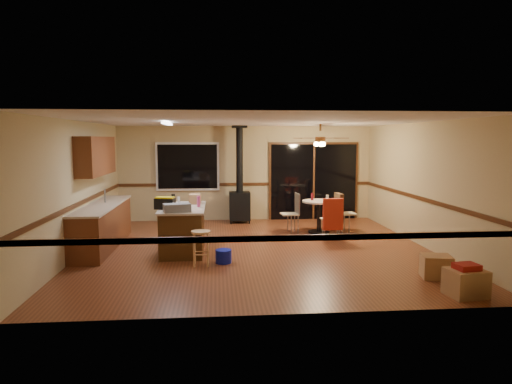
{
  "coord_description": "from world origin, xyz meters",
  "views": [
    {
      "loc": [
        -0.83,
        -9.11,
        2.25
      ],
      "look_at": [
        0.0,
        0.3,
        1.15
      ],
      "focal_mm": 32.0,
      "sensor_mm": 36.0,
      "label": 1
    }
  ],
  "objects": [
    {
      "name": "glass_red",
      "position": [
        1.48,
        1.63,
        0.87
      ],
      "size": [
        0.07,
        0.07,
        0.17
      ],
      "primitive_type": "cylinder",
      "rotation": [
        0.0,
        0.0,
        -0.15
      ],
      "color": "#590C14",
      "rests_on": "dining_table"
    },
    {
      "name": "dining_table",
      "position": [
        1.63,
        1.53,
        0.53
      ],
      "size": [
        0.81,
        0.81,
        0.78
      ],
      "color": "black",
      "rests_on": "ground"
    },
    {
      "name": "toolbox_grey",
      "position": [
        -1.56,
        -0.61,
        0.98
      ],
      "size": [
        0.54,
        0.39,
        0.15
      ],
      "primitive_type": "cube",
      "rotation": [
        0.0,
        0.0,
        0.26
      ],
      "color": "slate",
      "rests_on": "kitchen_island"
    },
    {
      "name": "wall_right",
      "position": [
        3.5,
        0.0,
        1.3
      ],
      "size": [
        0.0,
        7.0,
        7.0
      ],
      "primitive_type": "plane",
      "rotation": [
        1.57,
        0.0,
        -1.57
      ],
      "color": "tan",
      "rests_on": "ground"
    },
    {
      "name": "ceiling_fan",
      "position": [
        1.63,
        1.53,
        2.21
      ],
      "size": [
        0.24,
        0.24,
        0.55
      ],
      "color": "brown",
      "rests_on": "ceiling"
    },
    {
      "name": "box_under_window",
      "position": [
        -1.74,
        3.1,
        0.18
      ],
      "size": [
        0.52,
        0.45,
        0.36
      ],
      "primitive_type": "cube",
      "rotation": [
        0.0,
        0.0,
        -0.2
      ],
      "color": "#9D7045",
      "rests_on": "floor"
    },
    {
      "name": "box_on_island",
      "position": [
        -1.27,
        0.45,
        1.0
      ],
      "size": [
        0.25,
        0.32,
        0.2
      ],
      "primitive_type": "cube",
      "rotation": [
        0.0,
        0.0,
        -0.11
      ],
      "color": "#9D7045",
      "rests_on": "kitchen_island"
    },
    {
      "name": "floor",
      "position": [
        0.0,
        0.0,
        0.0
      ],
      "size": [
        7.0,
        7.0,
        0.0
      ],
      "primitive_type": "plane",
      "color": "brown",
      "rests_on": "ground"
    },
    {
      "name": "bar_stool",
      "position": [
        -1.11,
        -1.09,
        0.31
      ],
      "size": [
        0.37,
        0.37,
        0.63
      ],
      "primitive_type": "cylinder",
      "rotation": [
        0.0,
        0.0,
        -0.07
      ],
      "color": "tan",
      "rests_on": "floor"
    },
    {
      "name": "toolbox_black",
      "position": [
        -1.82,
        -0.25,
        1.0
      ],
      "size": [
        0.41,
        0.28,
        0.21
      ],
      "primitive_type": "cube",
      "rotation": [
        0.0,
        0.0,
        -0.24
      ],
      "color": "black",
      "rests_on": "kitchen_island"
    },
    {
      "name": "wall_left",
      "position": [
        -3.5,
        0.0,
        1.3
      ],
      "size": [
        0.0,
        7.0,
        7.0
      ],
      "primitive_type": "plane",
      "rotation": [
        1.57,
        0.0,
        1.57
      ],
      "color": "tan",
      "rests_on": "ground"
    },
    {
      "name": "box_corner_b",
      "position": [
        2.73,
        -2.16,
        0.18
      ],
      "size": [
        0.53,
        0.47,
        0.37
      ],
      "primitive_type": "cube",
      "rotation": [
        0.0,
        0.0,
        -0.2
      ],
      "color": "#9D7045",
      "rests_on": "floor"
    },
    {
      "name": "glass_cream",
      "position": [
        1.81,
        1.48,
        0.85
      ],
      "size": [
        0.07,
        0.07,
        0.15
      ],
      "primitive_type": "cylinder",
      "rotation": [
        0.0,
        0.0,
        0.14
      ],
      "color": "beige",
      "rests_on": "dining_table"
    },
    {
      "name": "chair_left",
      "position": [
        1.04,
        1.64,
        0.59
      ],
      "size": [
        0.44,
        0.43,
        0.51
      ],
      "color": "#C2B990",
      "rests_on": "ground"
    },
    {
      "name": "chair_rail",
      "position": [
        0.0,
        0.0,
        1.0
      ],
      "size": [
        7.0,
        7.0,
        0.08
      ],
      "primitive_type": null,
      "color": "#472611",
      "rests_on": "ground"
    },
    {
      "name": "ceiling",
      "position": [
        0.0,
        0.0,
        2.6
      ],
      "size": [
        7.0,
        7.0,
        0.0
      ],
      "primitive_type": "plane",
      "rotation": [
        3.14,
        0.0,
        0.0
      ],
      "color": "silver",
      "rests_on": "ground"
    },
    {
      "name": "kitchen_island",
      "position": [
        -1.5,
        0.0,
        0.45
      ],
      "size": [
        0.88,
        1.68,
        0.9
      ],
      "color": "#472A11",
      "rests_on": "ground"
    },
    {
      "name": "upper_cabinets",
      "position": [
        -3.33,
        0.7,
        1.9
      ],
      "size": [
        0.35,
        2.0,
        0.8
      ],
      "primitive_type": "cube",
      "color": "brown",
      "rests_on": "ground"
    },
    {
      "name": "bottle_white",
      "position": [
        -1.6,
        0.34,
        0.98
      ],
      "size": [
        0.06,
        0.06,
        0.16
      ],
      "primitive_type": "cylinder",
      "rotation": [
        0.0,
        0.0,
        0.2
      ],
      "color": "white",
      "rests_on": "kitchen_island"
    },
    {
      "name": "lower_cabinets",
      "position": [
        -3.2,
        0.5,
        0.43
      ],
      "size": [
        0.6,
        3.0,
        0.86
      ],
      "primitive_type": "cube",
      "color": "brown",
      "rests_on": "ground"
    },
    {
      "name": "countertop",
      "position": [
        -3.2,
        0.5,
        0.88
      ],
      "size": [
        0.64,
        3.04,
        0.04
      ],
      "primitive_type": "cube",
      "color": "#BFAB94",
      "rests_on": "lower_cabinets"
    },
    {
      "name": "sliding_door",
      "position": [
        1.9,
        3.45,
        1.05
      ],
      "size": [
        2.52,
        0.1,
        2.1
      ],
      "primitive_type": "cube",
      "color": "black",
      "rests_on": "ground"
    },
    {
      "name": "window",
      "position": [
        -1.6,
        3.45,
        1.5
      ],
      "size": [
        1.72,
        0.1,
        1.32
      ],
      "primitive_type": "cube",
      "color": "black",
      "rests_on": "ground"
    },
    {
      "name": "wood_stove",
      "position": [
        -0.2,
        3.05,
        0.73
      ],
      "size": [
        0.55,
        0.5,
        2.52
      ],
      "color": "black",
      "rests_on": "ground"
    },
    {
      "name": "fluorescent_strip",
      "position": [
        -1.8,
        0.3,
        2.56
      ],
      "size": [
        0.1,
        1.2,
        0.04
      ],
      "primitive_type": "cube",
      "color": "white",
      "rests_on": "ceiling"
    },
    {
      "name": "bottle_pink",
      "position": [
        -1.18,
        -0.02,
        1.01
      ],
      "size": [
        0.07,
        0.07,
        0.22
      ],
      "primitive_type": "cylinder",
      "rotation": [
        0.0,
        0.0,
        -0.02
      ],
      "color": "#D84C8C",
      "rests_on": "kitchen_island"
    },
    {
      "name": "chair_near",
      "position": [
        1.73,
        0.65,
        0.6
      ],
      "size": [
        0.44,
        0.46,
        0.7
      ],
      "color": "#C2B990",
      "rests_on": "ground"
    },
    {
      "name": "wall_back",
      "position": [
        0.0,
        3.5,
        1.3
      ],
      "size": [
        7.0,
        0.0,
        7.0
      ],
      "primitive_type": "plane",
      "rotation": [
        1.57,
        0.0,
        0.0
      ],
      "color": "tan",
      "rests_on": "ground"
    },
    {
      "name": "wall_front",
      "position": [
        0.0,
        -3.5,
        1.3
      ],
      "size": [
        7.0,
        0.0,
        7.0
      ],
      "primitive_type": "plane",
      "rotation": [
        -1.57,
        0.0,
        0.0
      ],
      "color": "tan",
      "rests_on": "ground"
    },
    {
      "name": "toolbox_yellow_lid",
      "position": [
        -1.82,
        -0.25,
        1.12
      ],
      "size": [
        0.38,
        0.26,
        0.03
      ],
      "primitive_type": "cube",
      "rotation": [
        0.0,
        0.0,
        -0.24
      ],
      "color": "gold",
      "rests_on": "toolbox_black"
    },
    {
      "name": "box_corner_a",
      "position": [
        2.74,
        -3.04,
        0.2
      ],
      "size": [
        0.57,
        0.49,
        0.39
      ],
      "primitive_type": "cube",
      "rotation": [
        0.0,
        0.0,
        0.13
      ],
      "color": "#9D7045",
      "rests_on": "floor"
    },
    {
      "name": "box_small_red",
      "position": [
        2.74,
        -3.04,
        0.43
      ],
      "size": [
        0.35,
        0.31,
        0.09
      ],
      "primitive_type": "cube",
      "rotation": [
        0.0,
        0.0,
        0.13
      ],
      "color": "maroon",
      "rests_on": "box_corner_a"
    },
    {
      "name": "blue_bucket",
      "position": [
        -0.71,
        -0.96,
        0.12
      ],
      "size": [
        0.38,
        0.38,
        0.24
      ],
      "primitive_type": "cylinder",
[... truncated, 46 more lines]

